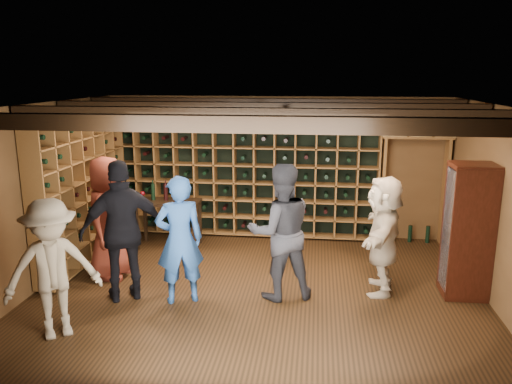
# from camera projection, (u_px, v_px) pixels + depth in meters

# --- Properties ---
(ground) EXTENTS (6.00, 6.00, 0.00)m
(ground) POSITION_uv_depth(u_px,v_px,m) (258.00, 290.00, 6.82)
(ground) COLOR #311D0D
(ground) RESTS_ON ground
(room_shell) EXTENTS (6.00, 6.00, 6.00)m
(room_shell) POSITION_uv_depth(u_px,v_px,m) (259.00, 111.00, 6.30)
(room_shell) COLOR brown
(room_shell) RESTS_ON ground
(wine_rack_back) EXTENTS (4.65, 0.30, 2.20)m
(wine_rack_back) POSITION_uv_depth(u_px,v_px,m) (245.00, 174.00, 8.86)
(wine_rack_back) COLOR brown
(wine_rack_back) RESTS_ON ground
(wine_rack_left) EXTENTS (0.30, 2.65, 2.20)m
(wine_rack_left) POSITION_uv_depth(u_px,v_px,m) (83.00, 189.00, 7.68)
(wine_rack_left) COLOR brown
(wine_rack_left) RESTS_ON ground
(crate_shelf) EXTENTS (1.20, 0.32, 2.07)m
(crate_shelf) POSITION_uv_depth(u_px,v_px,m) (417.00, 154.00, 8.40)
(crate_shelf) COLOR brown
(crate_shelf) RESTS_ON ground
(display_cabinet) EXTENTS (0.55, 0.50, 1.75)m
(display_cabinet) POSITION_uv_depth(u_px,v_px,m) (467.00, 234.00, 6.48)
(display_cabinet) COLOR #37130B
(display_cabinet) RESTS_ON ground
(man_blue_shirt) EXTENTS (0.72, 0.61, 1.66)m
(man_blue_shirt) POSITION_uv_depth(u_px,v_px,m) (180.00, 240.00, 6.31)
(man_blue_shirt) COLOR navy
(man_blue_shirt) RESTS_ON ground
(man_grey_suit) EXTENTS (1.04, 0.91, 1.79)m
(man_grey_suit) POSITION_uv_depth(u_px,v_px,m) (281.00, 232.00, 6.43)
(man_grey_suit) COLOR black
(man_grey_suit) RESTS_ON ground
(guest_red_floral) EXTENTS (0.60, 0.89, 1.77)m
(guest_red_floral) POSITION_uv_depth(u_px,v_px,m) (108.00, 218.00, 7.09)
(guest_red_floral) COLOR maroon
(guest_red_floral) RESTS_ON ground
(guest_woman_black) EXTENTS (1.16, 0.91, 1.84)m
(guest_woman_black) POSITION_uv_depth(u_px,v_px,m) (123.00, 231.00, 6.36)
(guest_woman_black) COLOR black
(guest_woman_black) RESTS_ON ground
(guest_khaki) EXTENTS (1.18, 1.08, 1.59)m
(guest_khaki) POSITION_uv_depth(u_px,v_px,m) (52.00, 269.00, 5.47)
(guest_khaki) COLOR #86765C
(guest_khaki) RESTS_ON ground
(guest_beige) EXTENTS (0.69, 1.53, 1.60)m
(guest_beige) POSITION_uv_depth(u_px,v_px,m) (383.00, 235.00, 6.62)
(guest_beige) COLOR #C1AC8E
(guest_beige) RESTS_ON ground
(tasting_table) EXTENTS (1.07, 0.54, 1.08)m
(tasting_table) POSITION_uv_depth(u_px,v_px,m) (168.00, 206.00, 8.39)
(tasting_table) COLOR black
(tasting_table) RESTS_ON ground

